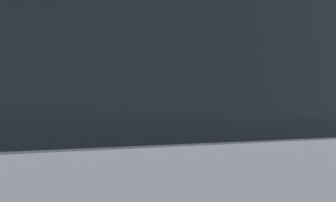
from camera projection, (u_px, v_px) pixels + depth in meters
The scene contains 5 objects.
parking_meter at pixel (148, 110), 4.22m from camera, with size 0.18×0.19×1.53m.
pedestrian_at_meter at pixel (188, 122), 4.46m from camera, with size 0.67×0.60×1.75m.
parked_hatchback_white at pixel (161, 175), 2.28m from camera, with size 4.04×1.85×1.81m.
background_railing at pixel (42, 136), 6.11m from camera, with size 24.06×0.06×1.07m.
backdrop_wall at pixel (4, 109), 8.46m from camera, with size 32.00×0.50×2.69m, color #ADA38E.
Camera 1 is at (-1.68, -3.20, 1.25)m, focal length 45.27 mm.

